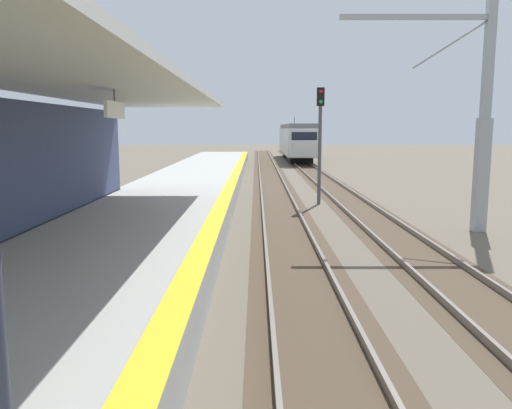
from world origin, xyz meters
name	(u,v)px	position (x,y,z in m)	size (l,w,h in m)	color
station_platform	(152,222)	(-2.50, 16.00, 0.45)	(5.00, 80.00, 0.91)	#A8A8A3
track_pair_nearest_platform	(283,214)	(1.90, 20.00, 0.05)	(2.34, 120.00, 0.16)	#4C3D2D
track_pair_middle	(369,214)	(5.30, 20.00, 0.05)	(2.34, 120.00, 0.16)	#4C3D2D
approaching_train	(299,140)	(5.30, 55.72, 2.18)	(2.93, 19.60, 4.76)	silver
rail_signal_post	(322,133)	(3.76, 23.01, 3.19)	(0.32, 0.34, 5.20)	#4C4C4C
catenary_pylon_far_side	(478,123)	(8.04, 16.76, 3.60)	(5.00, 0.40, 7.50)	#9EA3A8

